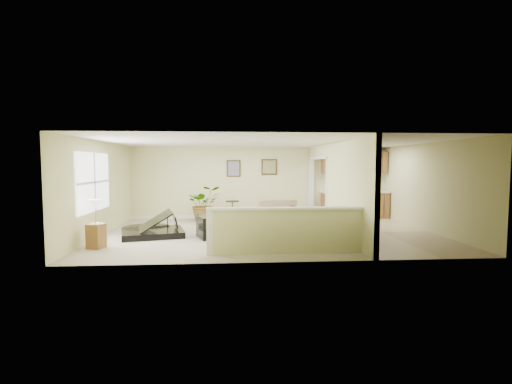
{
  "coord_description": "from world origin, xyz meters",
  "views": [
    {
      "loc": [
        -1.07,
        -10.01,
        1.89
      ],
      "look_at": [
        -0.34,
        0.4,
        1.11
      ],
      "focal_mm": 26.0,
      "sensor_mm": 36.0,
      "label": 1
    }
  ],
  "objects": [
    {
      "name": "ceiling",
      "position": [
        0.0,
        0.0,
        2.5
      ],
      "size": [
        9.0,
        6.0,
        0.04
      ],
      "primitive_type": "cube",
      "color": "silver",
      "rests_on": "back_wall"
    },
    {
      "name": "interior_partition",
      "position": [
        1.8,
        0.25,
        1.22
      ],
      "size": [
        0.18,
        5.99,
        2.5
      ],
      "color": "beige",
      "rests_on": "floor"
    },
    {
      "name": "left_window",
      "position": [
        -4.49,
        -0.5,
        1.45
      ],
      "size": [
        0.05,
        2.15,
        1.45
      ],
      "primitive_type": "cube",
      "color": "white",
      "rests_on": "left_wall"
    },
    {
      "name": "back_wall",
      "position": [
        0.0,
        3.0,
        1.25
      ],
      "size": [
        9.0,
        0.04,
        2.5
      ],
      "primitive_type": "cube",
      "color": "beige",
      "rests_on": "floor"
    },
    {
      "name": "accent_table",
      "position": [
        -1.0,
        2.54,
        0.42
      ],
      "size": [
        0.45,
        0.45,
        0.66
      ],
      "color": "black",
      "rests_on": "floor"
    },
    {
      "name": "kitchen_vinyl",
      "position": [
        3.15,
        0.0,
        0.0
      ],
      "size": [
        2.7,
        6.0,
        0.01
      ],
      "primitive_type": "cube",
      "color": "tan",
      "rests_on": "floor"
    },
    {
      "name": "kitchen_cabinets",
      "position": [
        3.19,
        2.73,
        0.87
      ],
      "size": [
        2.36,
        0.65,
        2.33
      ],
      "color": "brown",
      "rests_on": "floor"
    },
    {
      "name": "small_plant",
      "position": [
        0.99,
        2.08,
        0.23
      ],
      "size": [
        0.34,
        0.34,
        0.54
      ],
      "color": "black",
      "rests_on": "floor"
    },
    {
      "name": "piano_bench",
      "position": [
        -1.66,
        -0.48,
        0.28
      ],
      "size": [
        0.66,
        0.94,
        0.56
      ],
      "primitive_type": "cube",
      "rotation": [
        0.0,
        0.0,
        0.3
      ],
      "color": "black",
      "rests_on": "floor"
    },
    {
      "name": "palm_plant",
      "position": [
        -1.93,
        2.26,
        0.58
      ],
      "size": [
        1.28,
        1.18,
        1.19
      ],
      "color": "black",
      "rests_on": "floor"
    },
    {
      "name": "lamp_stand",
      "position": [
        -4.1,
        -1.5,
        0.47
      ],
      "size": [
        0.41,
        0.41,
        1.1
      ],
      "color": "brown",
      "rests_on": "floor"
    },
    {
      "name": "pony_half_wall",
      "position": [
        0.08,
        -2.3,
        0.52
      ],
      "size": [
        3.42,
        0.22,
        1.0
      ],
      "color": "beige",
      "rests_on": "floor"
    },
    {
      "name": "right_wall",
      "position": [
        4.5,
        0.0,
        1.25
      ],
      "size": [
        0.04,
        6.0,
        2.5
      ],
      "primitive_type": "cube",
      "color": "beige",
      "rests_on": "floor"
    },
    {
      "name": "wall_art_left",
      "position": [
        -0.95,
        2.97,
        1.75
      ],
      "size": [
        0.48,
        0.04,
        0.58
      ],
      "color": "#312212",
      "rests_on": "back_wall"
    },
    {
      "name": "piano",
      "position": [
        -3.16,
        0.02,
        0.61
      ],
      "size": [
        2.06,
        2.07,
        1.46
      ],
      "rotation": [
        0.0,
        0.0,
        0.25
      ],
      "color": "black",
      "rests_on": "floor"
    },
    {
      "name": "front_wall",
      "position": [
        0.0,
        -3.0,
        1.25
      ],
      "size": [
        9.0,
        0.04,
        2.5
      ],
      "primitive_type": "cube",
      "color": "beige",
      "rests_on": "floor"
    },
    {
      "name": "left_wall",
      "position": [
        -4.5,
        0.0,
        1.25
      ],
      "size": [
        0.04,
        6.0,
        2.5
      ],
      "primitive_type": "cube",
      "color": "beige",
      "rests_on": "floor"
    },
    {
      "name": "loveseat",
      "position": [
        0.73,
        2.61,
        0.32
      ],
      "size": [
        1.73,
        1.29,
        0.84
      ],
      "rotation": [
        0.0,
        0.0,
        0.35
      ],
      "color": "tan",
      "rests_on": "floor"
    },
    {
      "name": "floor",
      "position": [
        0.0,
        0.0,
        0.0
      ],
      "size": [
        9.0,
        9.0,
        0.0
      ],
      "primitive_type": "plane",
      "color": "#BCAE92",
      "rests_on": "ground"
    },
    {
      "name": "wall_mirror",
      "position": [
        0.3,
        2.97,
        1.8
      ],
      "size": [
        0.55,
        0.04,
        0.55
      ],
      "color": "#312212",
      "rests_on": "back_wall"
    }
  ]
}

